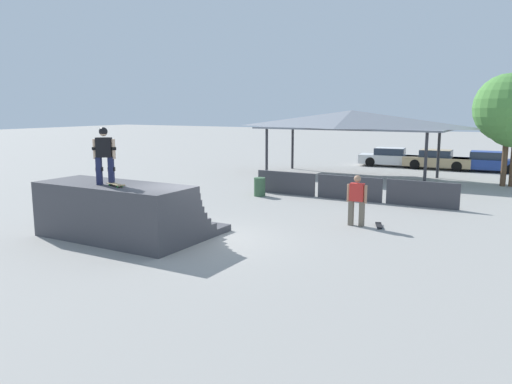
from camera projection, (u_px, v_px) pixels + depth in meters
The scene contains 13 objects.
ground_plane at pixel (197, 241), 15.13m from camera, with size 160.00×160.00×0.00m, color gray.
quarter_pipe_ramp at pixel (122, 213), 15.49m from camera, with size 5.07×3.61×1.71m.
skater_on_deck at pixel (104, 152), 14.79m from camera, with size 0.71×0.50×1.71m.
skateboard_on_deck at pixel (116, 184), 14.61m from camera, with size 0.85×0.45×0.09m.
bystander_walking at pixel (357, 198), 16.93m from camera, with size 0.70×0.24×1.75m.
skateboard_on_ground at pixel (379, 225), 16.92m from camera, with size 0.45×0.78×0.09m.
barrier_fence at pixel (349, 188), 21.80m from camera, with size 9.08×0.12×1.05m.
pavilion_shelter at pixel (352, 120), 28.91m from camera, with size 10.87×4.24×3.86m.
tree_beside_pavilion at pixel (509, 108), 25.17m from camera, with size 3.47×3.47×5.73m.
trash_bin at pixel (260, 187), 22.79m from camera, with size 0.52×0.52×0.85m, color #385B3D.
parked_car_white at pixel (391, 158), 34.53m from camera, with size 4.46×2.15×1.27m.
parked_car_tan at pixel (437, 160), 32.92m from camera, with size 4.28×1.81×1.27m.
parked_car_blue at pixel (488, 162), 31.59m from camera, with size 4.41×1.97×1.27m.
Camera 1 is at (8.81, -11.87, 3.98)m, focal length 35.00 mm.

